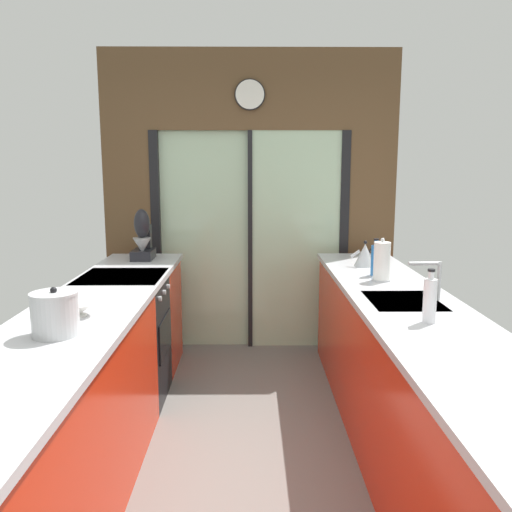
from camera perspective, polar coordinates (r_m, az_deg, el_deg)
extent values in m
cube|color=slate|center=(3.43, -0.64, -19.90)|extent=(5.04, 7.60, 0.02)
cube|color=brown|center=(4.82, -0.68, 17.70)|extent=(2.64, 0.08, 0.70)
cube|color=#B2D1AD|center=(4.86, -5.60, 1.63)|extent=(0.80, 0.02, 2.00)
cube|color=#B2D1AD|center=(4.82, 4.35, 1.58)|extent=(0.80, 0.02, 2.00)
cube|color=black|center=(4.90, -10.75, 1.57)|extent=(0.08, 0.10, 2.00)
cube|color=black|center=(4.90, 9.47, 1.60)|extent=(0.08, 0.10, 2.00)
cube|color=black|center=(4.83, -0.64, 1.61)|extent=(0.04, 0.10, 2.00)
cube|color=brown|center=(4.95, -13.60, 1.55)|extent=(0.42, 0.08, 2.00)
cube|color=brown|center=(4.95, 12.32, 1.59)|extent=(0.42, 0.08, 2.00)
cylinder|color=white|center=(4.76, -0.67, 17.20)|extent=(0.25, 0.03, 0.25)
torus|color=black|center=(4.76, -0.67, 17.20)|extent=(0.27, 0.02, 0.27)
cube|color=red|center=(2.57, -22.82, -20.08)|extent=(0.58, 2.55, 0.88)
cube|color=red|center=(4.53, -12.31, -6.44)|extent=(0.58, 0.65, 0.88)
cube|color=#BCBCC1|center=(2.94, -18.84, -6.31)|extent=(0.62, 3.80, 0.04)
cube|color=red|center=(3.09, 17.05, -14.49)|extent=(0.58, 3.80, 0.88)
cube|color=#BCBCC1|center=(2.93, 17.50, -6.26)|extent=(0.62, 3.80, 0.04)
cube|color=#B7BABC|center=(3.16, 15.76, -5.12)|extent=(0.40, 0.48, 0.05)
cylinder|color=#B7BABC|center=(3.19, 19.33, -2.60)|extent=(0.02, 0.02, 0.23)
cylinder|color=#B7BABC|center=(3.14, 17.89, -0.78)|extent=(0.18, 0.02, 0.02)
cube|color=black|center=(3.94, -14.15, -8.96)|extent=(0.58, 0.60, 0.88)
cube|color=black|center=(3.87, -9.88, -8.52)|extent=(0.01, 0.48, 0.28)
cube|color=black|center=(3.82, -14.44, -2.34)|extent=(0.58, 0.60, 0.03)
cylinder|color=#B7BABC|center=(3.61, -10.41, -4.60)|extent=(0.02, 0.04, 0.04)
cylinder|color=#B7BABC|center=(3.78, -9.95, -3.92)|extent=(0.02, 0.04, 0.04)
cylinder|color=#B7BABC|center=(3.96, -9.53, -3.30)|extent=(0.02, 0.04, 0.04)
cylinder|color=silver|center=(2.88, -18.81, -6.15)|extent=(0.09, 0.09, 0.01)
cone|color=silver|center=(2.87, -18.85, -5.47)|extent=(0.20, 0.20, 0.06)
cube|color=black|center=(4.45, -12.19, 0.16)|extent=(0.17, 0.26, 0.08)
cube|color=black|center=(4.52, -12.01, 2.12)|extent=(0.10, 0.08, 0.20)
ellipsoid|color=black|center=(4.40, -12.34, 3.48)|extent=(0.13, 0.12, 0.24)
cone|color=#B7BABC|center=(4.41, -12.31, 1.12)|extent=(0.15, 0.15, 0.13)
cylinder|color=#B7BABC|center=(2.57, -21.06, -6.04)|extent=(0.21, 0.21, 0.19)
cylinder|color=#B7BABC|center=(2.55, -21.20, -3.85)|extent=(0.22, 0.22, 0.01)
sphere|color=black|center=(2.54, -21.22, -3.50)|extent=(0.03, 0.03, 0.03)
cone|color=#B7BABC|center=(4.13, 11.80, 0.11)|extent=(0.17, 0.17, 0.18)
sphere|color=black|center=(4.11, 11.84, 1.49)|extent=(0.03, 0.03, 0.03)
cylinder|color=#B7BABC|center=(4.11, 10.79, 0.23)|extent=(0.08, 0.02, 0.07)
torus|color=black|center=(4.14, 12.86, 0.23)|extent=(0.11, 0.01, 0.11)
cylinder|color=silver|center=(2.73, 18.42, -4.68)|extent=(0.07, 0.07, 0.22)
cylinder|color=silver|center=(2.70, 18.57, -2.00)|extent=(0.03, 0.03, 0.04)
cylinder|color=black|center=(2.69, 18.59, -1.48)|extent=(0.04, 0.04, 0.01)
cylinder|color=#286BB7|center=(3.79, 12.91, -0.49)|extent=(0.07, 0.07, 0.21)
cylinder|color=#286BB7|center=(3.77, 12.98, 1.41)|extent=(0.03, 0.03, 0.04)
cylinder|color=black|center=(3.77, 13.00, 1.78)|extent=(0.04, 0.04, 0.01)
cylinder|color=#B7BABC|center=(3.65, 13.48, -2.54)|extent=(0.13, 0.13, 0.01)
cylinder|color=white|center=(3.62, 13.56, -0.50)|extent=(0.11, 0.11, 0.25)
sphere|color=#B7BABC|center=(3.60, 13.65, 1.71)|extent=(0.03, 0.03, 0.03)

